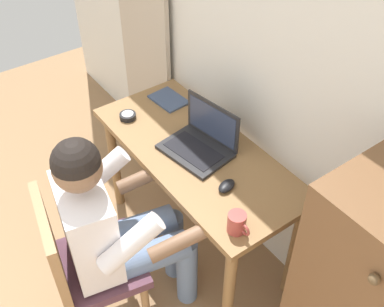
% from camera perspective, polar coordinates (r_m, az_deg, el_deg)
% --- Properties ---
extents(wall_back, '(4.80, 0.05, 2.50)m').
position_cam_1_polar(wall_back, '(2.10, 12.59, 10.73)').
color(wall_back, silver).
rests_on(wall_back, ground_plane).
extents(curtain_panel, '(0.55, 0.03, 2.19)m').
position_cam_1_polar(curtain_panel, '(2.97, -6.15, 17.52)').
color(curtain_panel, '#BCAD99').
rests_on(curtain_panel, ground_plane).
extents(desk, '(1.23, 0.55, 0.74)m').
position_cam_1_polar(desk, '(2.44, 0.54, -1.66)').
color(desk, olive).
rests_on(desk, ground_plane).
extents(chair, '(0.49, 0.48, 0.87)m').
position_cam_1_polar(chair, '(2.28, -13.22, -12.81)').
color(chair, '#593645').
rests_on(chair, ground_plane).
extents(person_seated, '(0.61, 0.64, 1.18)m').
position_cam_1_polar(person_seated, '(2.15, -9.31, -8.49)').
color(person_seated, '#6B84AD').
rests_on(person_seated, ground_plane).
extents(laptop, '(0.38, 0.30, 0.24)m').
position_cam_1_polar(laptop, '(2.33, 1.12, 1.56)').
color(laptop, '#232326').
rests_on(laptop, desk).
extents(computer_mouse, '(0.09, 0.11, 0.03)m').
position_cam_1_polar(computer_mouse, '(2.16, 4.25, -3.98)').
color(computer_mouse, black).
rests_on(computer_mouse, desk).
extents(desk_clock, '(0.09, 0.09, 0.03)m').
position_cam_1_polar(desk_clock, '(2.58, -7.86, 4.58)').
color(desk_clock, black).
rests_on(desk_clock, desk).
extents(notebook_pad, '(0.22, 0.17, 0.01)m').
position_cam_1_polar(notebook_pad, '(2.70, -2.87, 6.61)').
color(notebook_pad, '#3D4C6B').
rests_on(notebook_pad, desk).
extents(coffee_mug, '(0.12, 0.08, 0.09)m').
position_cam_1_polar(coffee_mug, '(1.97, 5.54, -8.45)').
color(coffee_mug, '#9E3D38').
rests_on(coffee_mug, desk).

